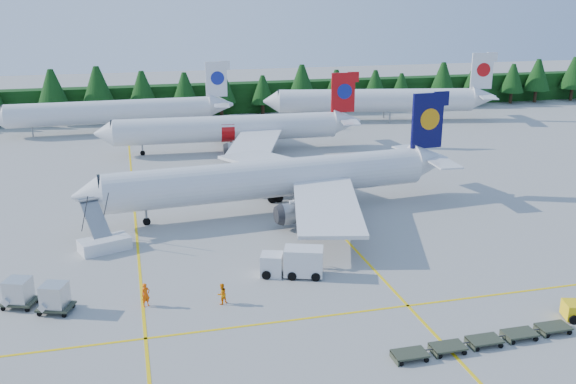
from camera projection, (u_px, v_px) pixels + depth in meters
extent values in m
plane|color=#9F9F9A|center=(312.00, 282.00, 53.99)|extent=(320.00, 320.00, 0.00)
cube|color=yellow|center=(135.00, 219.00, 69.17)|extent=(0.25, 120.00, 0.01)
cube|color=yellow|center=(313.00, 204.00, 73.93)|extent=(0.25, 120.00, 0.01)
cube|color=yellow|center=(335.00, 315.00, 48.44)|extent=(80.00, 0.25, 0.01)
cube|color=black|center=(197.00, 99.00, 129.00)|extent=(220.00, 4.00, 6.00)
cylinder|color=silver|center=(270.00, 179.00, 70.50)|extent=(35.93, 7.07, 4.20)
cone|color=silver|center=(87.00, 196.00, 64.47)|extent=(3.27, 4.43, 4.20)
cube|color=#07073A|center=(427.00, 121.00, 75.00)|extent=(4.01, 0.69, 6.51)
cube|color=silver|center=(272.00, 163.00, 79.73)|extent=(11.88, 16.96, 1.19)
cylinder|color=gray|center=(263.00, 182.00, 76.95)|extent=(3.74, 2.49, 2.21)
cube|color=silver|center=(327.00, 205.00, 63.60)|extent=(9.77, 16.78, 1.19)
cylinder|color=gray|center=(297.00, 213.00, 65.94)|extent=(3.74, 2.49, 2.21)
cylinder|color=gray|center=(146.00, 217.00, 67.12)|extent=(0.25, 0.25, 1.79)
cylinder|color=silver|center=(227.00, 129.00, 97.96)|extent=(33.85, 5.59, 3.96)
cone|color=silver|center=(104.00, 134.00, 94.44)|extent=(2.96, 4.09, 3.96)
cube|color=#B20B0E|center=(343.00, 93.00, 100.03)|extent=(3.78, 0.53, 6.15)
cube|color=silver|center=(239.00, 121.00, 106.59)|extent=(9.64, 15.91, 1.12)
cylinder|color=gray|center=(229.00, 133.00, 104.11)|extent=(3.47, 2.24, 2.08)
cube|color=silver|center=(255.00, 143.00, 90.82)|extent=(10.83, 16.01, 1.12)
cylinder|color=gray|center=(238.00, 149.00, 93.35)|extent=(3.47, 2.24, 2.08)
cylinder|color=gray|center=(142.00, 150.00, 96.29)|extent=(0.24, 0.24, 1.68)
cylinder|color=silver|center=(111.00, 112.00, 111.39)|extent=(34.38, 4.51, 4.04)
cube|color=silver|center=(216.00, 79.00, 114.58)|extent=(3.84, 0.41, 6.26)
cylinder|color=gray|center=(33.00, 132.00, 108.95)|extent=(0.24, 0.24, 1.62)
cylinder|color=silver|center=(376.00, 100.00, 121.84)|extent=(37.02, 11.35, 4.34)
cone|color=silver|center=(271.00, 101.00, 120.73)|extent=(3.81, 4.84, 4.34)
cube|color=silver|center=(482.00, 71.00, 121.35)|extent=(4.12, 1.16, 6.72)
cylinder|color=gray|center=(303.00, 117.00, 121.96)|extent=(0.26, 0.26, 1.74)
cube|color=silver|center=(105.00, 244.00, 60.52)|extent=(5.12, 3.79, 1.20)
cube|color=gray|center=(95.00, 219.00, 61.69)|extent=(3.10, 4.69, 3.24)
cube|color=gray|center=(87.00, 199.00, 62.98)|extent=(2.29, 1.89, 0.13)
cube|color=white|center=(272.00, 265.00, 55.11)|extent=(2.33, 2.33, 1.92)
cube|color=black|center=(272.00, 260.00, 54.97)|extent=(2.04, 2.15, 0.82)
cube|color=white|center=(304.00, 261.00, 54.76)|extent=(3.77, 2.98, 2.38)
cube|color=#323829|center=(410.00, 353.00, 42.44)|extent=(2.30, 1.44, 0.13)
cube|color=#323829|center=(448.00, 346.00, 43.30)|extent=(2.30, 1.44, 0.13)
cube|color=#323829|center=(485.00, 340.00, 44.16)|extent=(2.30, 1.44, 0.13)
cube|color=#323829|center=(520.00, 333.00, 45.01)|extent=(2.30, 1.44, 0.13)
cube|color=#323829|center=(554.00, 327.00, 45.87)|extent=(2.30, 1.44, 0.13)
cube|color=#323829|center=(20.00, 301.00, 49.61)|extent=(3.01, 2.68, 0.16)
cube|color=silver|center=(18.00, 290.00, 49.33)|extent=(2.24, 2.21, 1.76)
cube|color=#323829|center=(56.00, 307.00, 48.77)|extent=(3.01, 2.68, 0.16)
cube|color=silver|center=(55.00, 295.00, 48.49)|extent=(2.24, 2.21, 1.76)
imported|color=#FB5505|center=(146.00, 295.00, 49.54)|extent=(0.82, 0.72, 1.90)
imported|color=orange|center=(222.00, 294.00, 49.94)|extent=(1.05, 0.98, 1.72)
imported|color=#DA5D04|center=(316.00, 258.00, 56.38)|extent=(0.63, 0.87, 1.99)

